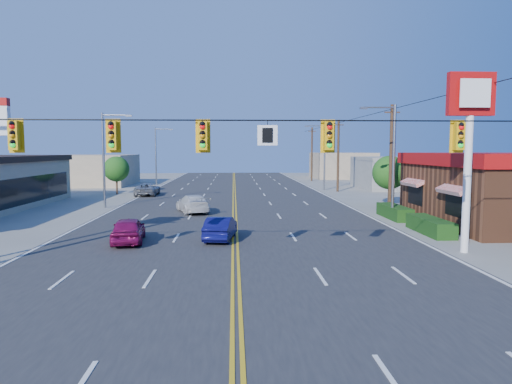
{
  "coord_description": "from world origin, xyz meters",
  "views": [
    {
      "loc": [
        -0.07,
        -17.03,
        4.91
      ],
      "look_at": [
        1.37,
        12.18,
        2.2
      ],
      "focal_mm": 32.0,
      "sensor_mm": 36.0,
      "label": 1
    }
  ],
  "objects_px": {
    "car_silver": "(147,190)",
    "car_blue": "(221,229)",
    "signal_span": "(232,151)",
    "car_magenta": "(128,231)",
    "car_white": "(193,204)",
    "kfc_pylon": "(470,126)"
  },
  "relations": [
    {
      "from": "car_silver",
      "to": "car_blue",
      "type": "bearing_deg",
      "value": 108.88
    },
    {
      "from": "signal_span",
      "to": "car_white",
      "type": "bearing_deg",
      "value": 99.67
    },
    {
      "from": "signal_span",
      "to": "kfc_pylon",
      "type": "relative_size",
      "value": 2.86
    },
    {
      "from": "signal_span",
      "to": "car_white",
      "type": "distance_m",
      "value": 19.09
    },
    {
      "from": "signal_span",
      "to": "car_magenta",
      "type": "bearing_deg",
      "value": 128.44
    },
    {
      "from": "car_silver",
      "to": "kfc_pylon",
      "type": "bearing_deg",
      "value": 125.69
    },
    {
      "from": "car_magenta",
      "to": "car_blue",
      "type": "distance_m",
      "value": 4.85
    },
    {
      "from": "car_magenta",
      "to": "car_blue",
      "type": "height_order",
      "value": "car_magenta"
    },
    {
      "from": "kfc_pylon",
      "to": "car_white",
      "type": "bearing_deg",
      "value": 134.78
    },
    {
      "from": "car_blue",
      "to": "car_white",
      "type": "distance_m",
      "value": 11.19
    },
    {
      "from": "signal_span",
      "to": "car_silver",
      "type": "xyz_separation_m",
      "value": [
        -9.16,
        32.05,
        -4.23
      ]
    },
    {
      "from": "signal_span",
      "to": "car_white",
      "type": "xyz_separation_m",
      "value": [
        -3.13,
        18.36,
        -4.2
      ]
    },
    {
      "from": "signal_span",
      "to": "car_blue",
      "type": "bearing_deg",
      "value": 95.09
    },
    {
      "from": "signal_span",
      "to": "car_white",
      "type": "relative_size",
      "value": 5.12
    },
    {
      "from": "kfc_pylon",
      "to": "car_blue",
      "type": "height_order",
      "value": "kfc_pylon"
    },
    {
      "from": "kfc_pylon",
      "to": "car_magenta",
      "type": "height_order",
      "value": "kfc_pylon"
    },
    {
      "from": "kfc_pylon",
      "to": "car_blue",
      "type": "distance_m",
      "value": 13.42
    },
    {
      "from": "signal_span",
      "to": "kfc_pylon",
      "type": "xyz_separation_m",
      "value": [
        11.12,
        4.0,
        1.16
      ]
    },
    {
      "from": "car_white",
      "to": "car_silver",
      "type": "height_order",
      "value": "car_white"
    },
    {
      "from": "car_magenta",
      "to": "car_white",
      "type": "height_order",
      "value": "car_white"
    },
    {
      "from": "car_blue",
      "to": "car_silver",
      "type": "distance_m",
      "value": 26.03
    },
    {
      "from": "car_magenta",
      "to": "car_silver",
      "type": "height_order",
      "value": "car_magenta"
    }
  ]
}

